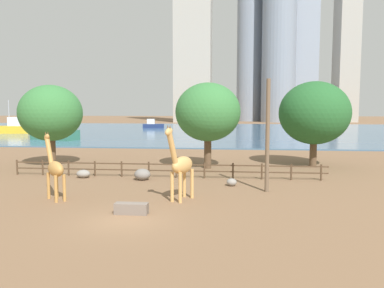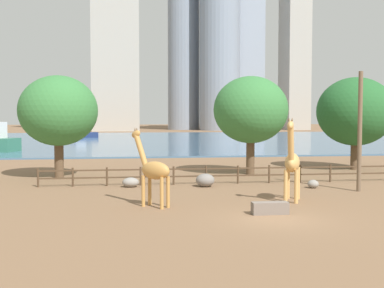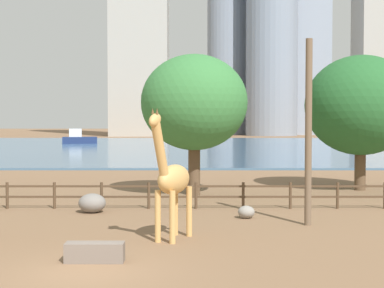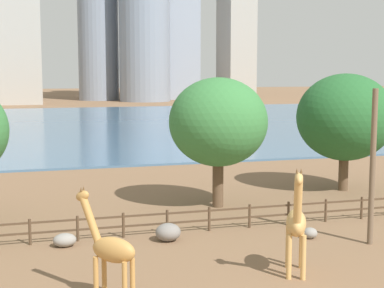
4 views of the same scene
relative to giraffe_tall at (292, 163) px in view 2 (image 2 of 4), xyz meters
name	(u,v)px [view 2 (image 2 of 4)]	position (x,y,z in m)	size (l,w,h in m)	color
ground_plane	(162,139)	(-2.29, 75.52, -2.21)	(400.00, 400.00, 0.00)	brown
harbor_water	(163,140)	(-2.29, 72.52, -2.11)	(180.00, 86.00, 0.20)	#476B8C
giraffe_tall	(292,163)	(0.00, 0.00, 0.00)	(1.70, 2.89, 4.76)	tan
giraffe_companion	(153,170)	(-7.85, -0.61, -0.24)	(2.28, 2.22, 4.22)	#C18C47
utility_pole	(360,132)	(5.52, 3.01, 1.63)	(0.28, 0.28, 7.69)	brown
boulder_near_fence	(205,180)	(-3.97, 6.29, -1.76)	(1.28, 1.21, 0.90)	gray
boulder_by_pole	(313,184)	(3.13, 4.72, -1.93)	(0.74, 0.74, 0.56)	gray
boulder_small	(131,182)	(-9.04, 6.73, -1.88)	(1.13, 0.89, 0.66)	gray
feeding_trough	(270,208)	(-2.26, -3.30, -1.91)	(1.80, 0.60, 0.60)	#72665B
enclosure_fence	(224,173)	(-2.40, 7.52, -1.45)	(26.12, 0.14, 1.30)	#4C3826
tree_left_large	(251,110)	(0.85, 12.75, 3.13)	(6.15, 6.15, 8.14)	brown
tree_center_broad	(355,112)	(11.16, 15.18, 3.04)	(6.86, 6.86, 8.36)	brown
tree_right_tall	(58,111)	(-14.59, 12.50, 3.03)	(6.10, 6.10, 8.01)	brown
boat_barge	(83,134)	(-19.18, 82.00, -1.12)	(6.26, 3.17, 2.63)	navy
skyline_tower_needle	(184,18)	(11.17, 153.69, 39.16)	(11.80, 11.80, 82.74)	gray
skyline_tower_glass	(220,36)	(22.97, 143.43, 31.22)	(14.41, 14.41, 66.86)	gray
skyline_block_right	(245,29)	(34.95, 155.58, 36.07)	(12.12, 14.35, 76.56)	#939EAD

